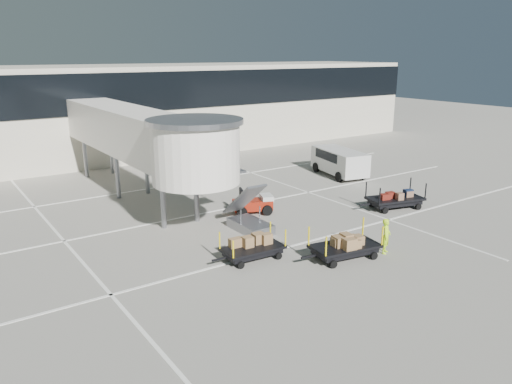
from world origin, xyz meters
TOP-DOWN VIEW (x-y plane):
  - ground at (0.00, 0.00)m, footprint 140.00×140.00m
  - lane_markings at (-0.67, 9.33)m, footprint 40.00×30.00m
  - terminal at (-0.35, 29.94)m, footprint 64.00×12.11m
  - jet_bridge at (-3.97, 12.26)m, footprint 5.70×20.40m
  - baggage_tug at (0.44, 7.39)m, footprint 2.53×2.14m
  - suitcase_cart at (7.93, 3.31)m, footprint 4.18×2.47m
  - box_cart_near at (0.20, -0.59)m, footprint 3.99×2.07m
  - box_cart_far at (-3.44, 1.85)m, footprint 3.54×1.58m
  - ground_worker at (2.12, -1.16)m, footprint 0.74×0.67m
  - minivan at (11.15, 11.54)m, footprint 3.20×5.56m

SIDE VIEW (x-z plane):
  - ground at x=0.00m, z-range 0.00..0.00m
  - lane_markings at x=-0.67m, z-range 0.00..0.02m
  - box_cart_far at x=-3.44m, z-range -0.18..1.19m
  - suitcase_cart at x=7.93m, z-range -0.25..1.35m
  - baggage_tug at x=0.44m, z-range -0.20..1.30m
  - box_cart_near at x=0.20m, z-range -0.15..1.38m
  - ground_worker at x=2.12m, z-range 0.00..1.69m
  - minivan at x=11.15m, z-range 0.20..2.18m
  - terminal at x=-0.35m, z-range -3.49..11.71m
  - jet_bridge at x=-3.97m, z-range 1.27..7.30m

